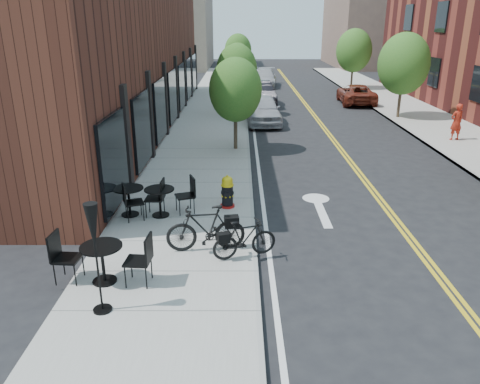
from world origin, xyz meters
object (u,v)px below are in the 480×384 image
object	(u,v)px
fire_hydrant	(227,192)
parked_car_a	(262,110)
parked_car_b	(259,93)
parked_car_c	(264,78)
bicycle_right	(245,239)
bistro_set_b	(160,198)
pedestrian	(456,122)
parked_car_far	(356,94)
bicycle_left	(206,228)
patio_umbrella	(94,236)
bistro_set_c	(129,197)
bistro_set_a	(102,258)

from	to	relation	value
fire_hydrant	parked_car_a	size ratio (longest dim) A/B	0.22
parked_car_a	parked_car_b	size ratio (longest dim) A/B	0.96
parked_car_c	bicycle_right	bearing A→B (deg)	-88.13
bistro_set_b	pedestrian	size ratio (longest dim) A/B	1.19
parked_car_far	bicycle_left	bearing A→B (deg)	71.59
bicycle_right	patio_umbrella	distance (m)	3.64
bistro_set_c	parked_car_a	bearing A→B (deg)	73.74
bicycle_right	parked_car_far	world-z (taller)	parked_car_far
patio_umbrella	parked_car_far	world-z (taller)	patio_umbrella
parked_car_far	bistro_set_c	bearing A→B (deg)	64.07
bicycle_left	bistro_set_c	xyz separation A→B (m)	(-2.30, 2.14, -0.03)
parked_car_b	patio_umbrella	bearing A→B (deg)	-106.80
bicycle_right	bistro_set_a	xyz separation A→B (m)	(-2.96, -1.10, 0.09)
parked_car_far	pedestrian	world-z (taller)	pedestrian
parked_car_c	parked_car_far	xyz separation A→B (m)	(5.80, -8.73, -0.08)
parked_car_far	bistro_set_b	bearing A→B (deg)	66.12
bicycle_right	bistro_set_c	xyz separation A→B (m)	(-3.22, 2.50, 0.07)
bicycle_left	bistro_set_b	size ratio (longest dim) A/B	0.95
fire_hydrant	pedestrian	world-z (taller)	pedestrian
bicycle_right	parked_car_b	distance (m)	21.58
pedestrian	bicycle_left	bearing A→B (deg)	32.10
pedestrian	bistro_set_a	bearing A→B (deg)	30.64
fire_hydrant	parked_car_a	bearing A→B (deg)	99.22
parked_car_c	parked_car_b	bearing A→B (deg)	-89.32
bistro_set_a	parked_car_far	bearing A→B (deg)	69.46
bicycle_right	parked_car_c	distance (m)	30.83
parked_car_far	pedestrian	xyz separation A→B (m)	(2.08, -10.63, 0.30)
parked_car_b	parked_car_c	distance (m)	9.25
patio_umbrella	bicycle_right	bearing A→B (deg)	38.24
bicycle_right	parked_car_a	size ratio (longest dim) A/B	0.34
patio_umbrella	bistro_set_a	bearing A→B (deg)	103.02
parked_car_c	parked_car_far	distance (m)	10.48
fire_hydrant	bistro_set_c	world-z (taller)	bistro_set_c
fire_hydrant	bistro_set_a	bearing A→B (deg)	-104.03
fire_hydrant	parked_car_c	distance (m)	27.75
bistro_set_c	patio_umbrella	distance (m)	4.79
parked_car_b	bistro_set_c	bearing A→B (deg)	-110.44
parked_car_far	pedestrian	size ratio (longest dim) A/B	2.81
bistro_set_b	patio_umbrella	bearing A→B (deg)	-115.11
patio_umbrella	parked_car_c	distance (m)	33.25
parked_car_c	pedestrian	distance (m)	20.90
patio_umbrella	parked_car_c	xyz separation A→B (m)	(4.62, 32.91, -0.96)
bicycle_left	bistro_set_a	xyz separation A→B (m)	(-2.04, -1.46, -0.02)
bistro_set_c	pedestrian	xyz separation A→B (m)	(13.00, 8.91, 0.30)
bistro_set_b	fire_hydrant	bearing A→B (deg)	-0.68
bistro_set_b	parked_car_far	world-z (taller)	parked_car_far
parked_car_far	parked_car_a	bearing A→B (deg)	47.63
parked_car_c	parked_car_far	size ratio (longest dim) A/B	1.07
patio_umbrella	parked_car_c	bearing A→B (deg)	82.01
bistro_set_a	parked_car_far	xyz separation A→B (m)	(10.66, 23.14, -0.02)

